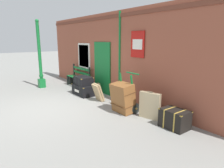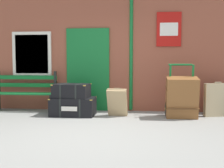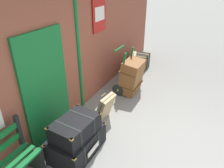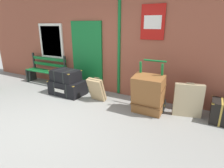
% 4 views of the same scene
% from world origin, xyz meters
% --- Properties ---
extents(ground_plane, '(60.00, 60.00, 0.00)m').
position_xyz_m(ground_plane, '(0.00, 0.00, 0.00)').
color(ground_plane, gray).
extents(brick_facade, '(10.40, 0.35, 3.20)m').
position_xyz_m(brick_facade, '(-0.02, 2.60, 1.60)').
color(brick_facade, brown).
rests_on(brick_facade, ground).
extents(platform_bench, '(1.60, 0.43, 1.01)m').
position_xyz_m(platform_bench, '(-2.14, 2.16, 0.44)').
color(platform_bench, '#146B2D').
rests_on(platform_bench, ground).
extents(steamer_trunk_base, '(1.01, 0.68, 0.43)m').
position_xyz_m(steamer_trunk_base, '(-0.76, 1.68, 0.21)').
color(steamer_trunk_base, black).
rests_on(steamer_trunk_base, ground).
extents(steamer_trunk_middle, '(0.85, 0.61, 0.33)m').
position_xyz_m(steamer_trunk_middle, '(-0.79, 1.66, 0.58)').
color(steamer_trunk_middle, black).
rests_on(steamer_trunk_middle, steamer_trunk_base).
extents(porters_trolley, '(0.71, 0.56, 1.21)m').
position_xyz_m(porters_trolley, '(1.72, 1.80, 0.27)').
color(porters_trolley, black).
rests_on(porters_trolley, ground).
extents(large_brown_trunk, '(0.70, 0.55, 0.93)m').
position_xyz_m(large_brown_trunk, '(1.72, 1.63, 0.47)').
color(large_brown_trunk, brown).
rests_on(large_brown_trunk, ground).
extents(suitcase_cream, '(0.47, 0.37, 0.66)m').
position_xyz_m(suitcase_cream, '(0.28, 1.67, 0.32)').
color(suitcase_cream, tan).
rests_on(suitcase_cream, ground).
extents(suitcase_caramel, '(0.63, 0.27, 0.80)m').
position_xyz_m(suitcase_caramel, '(2.56, 1.91, 0.38)').
color(suitcase_caramel, tan).
rests_on(suitcase_caramel, ground).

